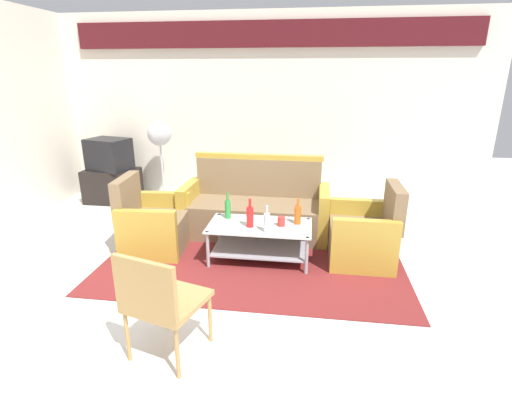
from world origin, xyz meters
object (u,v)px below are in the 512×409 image
(armchair_left, at_px, (153,226))
(coffee_table, at_px, (260,237))
(television, at_px, (109,154))
(pedestal_fan, at_px, (160,139))
(bottle_orange, at_px, (298,214))
(couch, at_px, (256,210))
(tv_stand, at_px, (113,186))
(cup, at_px, (281,221))
(armchair_right, at_px, (364,236))
(bottle_red, at_px, (250,216))
(wicker_chair, at_px, (159,298))
(bottle_clear, at_px, (267,222))
(bottle_green, at_px, (228,209))

(armchair_left, xyz_separation_m, coffee_table, (1.25, -0.11, -0.02))
(television, xyz_separation_m, pedestal_fan, (0.82, 0.05, 0.25))
(bottle_orange, xyz_separation_m, television, (-2.96, 1.62, 0.24))
(couch, relative_size, coffee_table, 1.65)
(coffee_table, xyz_separation_m, tv_stand, (-2.57, 1.71, -0.01))
(cup, bearing_deg, armchair_right, 9.03)
(couch, height_order, bottle_red, couch)
(armchair_left, height_order, coffee_table, armchair_left)
(bottle_red, xyz_separation_m, wicker_chair, (-0.38, -1.58, -0.03))
(coffee_table, xyz_separation_m, wicker_chair, (-0.48, -1.64, 0.22))
(armchair_right, height_order, cup, armchair_right)
(armchair_left, bearing_deg, bottle_red, 77.07)
(bottle_red, relative_size, bottle_clear, 1.10)
(armchair_right, bearing_deg, pedestal_fan, 61.12)
(couch, bearing_deg, bottle_red, 94.80)
(bottle_red, bearing_deg, armchair_left, 171.52)
(couch, height_order, cup, couch)
(wicker_chair, bearing_deg, cup, 83.26)
(bottle_red, height_order, cup, bottle_red)
(armchair_right, bearing_deg, television, 67.46)
(tv_stand, relative_size, pedestal_fan, 0.63)
(bottle_orange, xyz_separation_m, bottle_green, (-0.78, 0.07, 0.00))
(armchair_right, height_order, bottle_clear, armchair_right)
(bottle_red, distance_m, wicker_chair, 1.63)
(armchair_right, height_order, pedestal_fan, pedestal_fan)
(bottle_clear, xyz_separation_m, wicker_chair, (-0.57, -1.47, -0.02))
(bottle_green, bearing_deg, couch, 68.63)
(bottle_red, bearing_deg, wicker_chair, -103.53)
(cup, bearing_deg, couch, 117.37)
(television, xyz_separation_m, wicker_chair, (2.09, -3.35, -0.27))
(cup, relative_size, television, 0.14)
(coffee_table, bearing_deg, couch, 101.51)
(armchair_right, height_order, bottle_green, armchair_right)
(couch, height_order, wicker_chair, couch)
(couch, height_order, television, television)
(cup, bearing_deg, wicker_chair, -113.07)
(armchair_right, xyz_separation_m, bottle_clear, (-1.02, -0.33, 0.23))
(bottle_clear, bearing_deg, bottle_red, 149.22)
(coffee_table, height_order, bottle_orange, bottle_orange)
(coffee_table, height_order, pedestal_fan, pedestal_fan)
(bottle_green, relative_size, cup, 2.93)
(coffee_table, bearing_deg, armchair_left, 175.05)
(bottle_green, relative_size, wicker_chair, 0.35)
(television, bearing_deg, wicker_chair, 136.71)
(television, bearing_deg, bottle_green, 159.41)
(wicker_chair, bearing_deg, pedestal_fan, 126.86)
(couch, distance_m, wicker_chair, 2.41)
(bottle_clear, bearing_deg, bottle_orange, 41.89)
(armchair_left, xyz_separation_m, bottle_clear, (1.35, -0.29, 0.23))
(cup, bearing_deg, tv_stand, 148.73)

